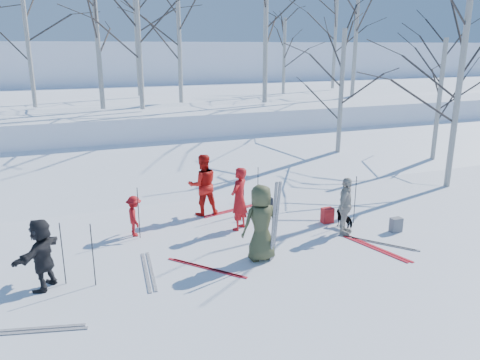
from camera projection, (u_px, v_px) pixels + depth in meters
name	position (u px, v px, depth m)	size (l,w,h in m)	color
ground	(263.00, 247.00, 11.39)	(120.00, 120.00, 0.00)	white
snow_ramp	(186.00, 172.00, 17.60)	(70.00, 9.50, 1.40)	white
snow_plateau	(139.00, 115.00, 26.30)	(70.00, 18.00, 2.20)	white
far_hill	(100.00, 75.00, 44.80)	(90.00, 30.00, 6.00)	white
skier_olive_center	(261.00, 223.00, 10.51)	(0.86, 0.56, 1.77)	#3E4428
skier_red_north	(239.00, 199.00, 12.29)	(0.62, 0.41, 1.69)	#B01014
skier_redor_behind	(203.00, 185.00, 13.37)	(0.87, 0.68, 1.78)	red
skier_red_seated	(134.00, 216.00, 11.94)	(0.69, 0.39, 1.06)	#B01014
skier_cream_east	(345.00, 206.00, 12.00)	(0.88, 0.37, 1.51)	beige
skier_grey_west	(42.00, 254.00, 9.27)	(1.37, 0.44, 1.48)	black
dog	(344.00, 219.00, 12.62)	(0.24, 0.52, 0.44)	black
upright_ski_left	(274.00, 222.00, 10.37)	(0.07, 0.02, 1.90)	silver
upright_ski_right	(276.00, 221.00, 10.44)	(0.07, 0.02, 1.90)	silver
ski_pair_a	(378.00, 243.00, 11.61)	(1.34, 1.61, 0.02)	silver
ski_pair_b	(377.00, 249.00, 11.27)	(0.67, 1.89, 0.02)	red
ski_pair_c	(149.00, 271.00, 10.15)	(0.39, 1.91, 0.02)	silver
ski_pair_d	(30.00, 330.00, 8.03)	(1.89, 0.66, 0.02)	silver
ski_pair_e	(231.00, 210.00, 13.89)	(1.89, 0.67, 0.02)	red
ski_pair_f	(206.00, 268.00, 10.29)	(1.38, 1.58, 0.02)	red
ski_pole_a	(93.00, 255.00, 9.39)	(0.02, 0.02, 1.34)	black
ski_pole_b	(139.00, 213.00, 11.75)	(0.02, 0.02, 1.34)	black
ski_pole_c	(258.00, 189.00, 13.72)	(0.02, 0.02, 1.34)	black
ski_pole_d	(63.00, 254.00, 9.45)	(0.02, 0.02, 1.34)	black
ski_pole_e	(244.00, 193.00, 13.38)	(0.02, 0.02, 1.34)	black
ski_pole_f	(355.00, 200.00, 12.76)	(0.02, 0.02, 1.34)	black
backpack_red	(327.00, 215.00, 12.92)	(0.32, 0.22, 0.42)	red
backpack_grey	(396.00, 225.00, 12.28)	(0.30, 0.20, 0.38)	slate
backpack_dark	(266.00, 204.00, 13.85)	(0.34, 0.24, 0.40)	black
birch_plateau_a	(284.00, 56.00, 25.15)	(3.37, 3.37, 3.95)	silver
birch_plateau_d	(335.00, 37.00, 28.08)	(4.82, 4.82, 6.03)	silver
birch_plateau_e	(179.00, 42.00, 20.89)	(4.34, 4.34, 5.34)	silver
birch_plateau_f	(266.00, 24.00, 20.74)	(5.43, 5.43, 6.90)	silver
birch_plateau_h	(28.00, 41.00, 19.25)	(4.38, 4.38, 5.40)	silver
birch_plateau_i	(97.00, 32.00, 18.67)	(4.87, 4.87, 6.10)	silver
birch_plateau_j	(137.00, 33.00, 23.79)	(5.00, 5.00, 6.29)	silver
birch_plateau_k	(139.00, 36.00, 18.56)	(4.63, 4.63, 5.76)	silver
birch_plateau_l	(356.00, 28.00, 23.48)	(5.35, 5.35, 6.78)	silver
birch_edge_b	(458.00, 94.00, 15.44)	(5.06, 5.06, 6.38)	silver
birch_edge_c	(439.00, 103.00, 18.61)	(4.12, 4.12, 5.03)	silver
birch_edge_e	(341.00, 100.00, 18.29)	(4.36, 4.36, 5.37)	silver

